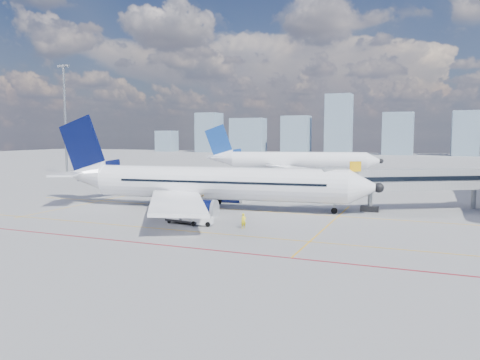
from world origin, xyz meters
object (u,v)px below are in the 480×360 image
(main_aircraft, at_px, (205,183))
(second_aircraft, at_px, (291,161))
(ramp_worker, at_px, (244,221))
(baggage_tug, at_px, (201,219))
(belt_loader, at_px, (181,206))
(cargo_dolly, at_px, (185,212))

(main_aircraft, height_order, second_aircraft, main_aircraft)
(ramp_worker, bearing_deg, baggage_tug, 134.19)
(main_aircraft, height_order, ramp_worker, main_aircraft)
(second_aircraft, height_order, belt_loader, second_aircraft)
(belt_loader, height_order, ramp_worker, belt_loader)
(baggage_tug, distance_m, ramp_worker, 4.64)
(cargo_dolly, bearing_deg, second_aircraft, 104.01)
(main_aircraft, xyz_separation_m, cargo_dolly, (2.69, -10.20, -1.99))
(main_aircraft, height_order, cargo_dolly, main_aircraft)
(second_aircraft, relative_size, cargo_dolly, 9.87)
(main_aircraft, relative_size, belt_loader, 8.21)
(baggage_tug, height_order, cargo_dolly, cargo_dolly)
(second_aircraft, relative_size, ramp_worker, 27.27)
(main_aircraft, distance_m, ramp_worker, 14.22)
(ramp_worker, bearing_deg, second_aircraft, 52.62)
(baggage_tug, bearing_deg, main_aircraft, 104.71)
(main_aircraft, distance_m, cargo_dolly, 10.74)
(main_aircraft, bearing_deg, second_aircraft, 87.93)
(baggage_tug, relative_size, cargo_dolly, 0.53)
(ramp_worker, bearing_deg, cargo_dolly, 129.56)
(second_aircraft, height_order, baggage_tug, second_aircraft)
(second_aircraft, height_order, cargo_dolly, second_aircraft)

